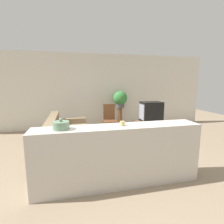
% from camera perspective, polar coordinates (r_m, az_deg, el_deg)
% --- Properties ---
extents(ground_plane, '(14.00, 14.00, 0.00)m').
position_cam_1_polar(ground_plane, '(3.53, 0.18, -18.64)').
color(ground_plane, gray).
extents(wall_back, '(9.00, 0.06, 2.70)m').
position_cam_1_polar(wall_back, '(6.50, -6.85, 6.70)').
color(wall_back, silver).
rests_on(wall_back, ground_plane).
extents(couch, '(0.98, 1.98, 0.83)m').
position_cam_1_polar(couch, '(4.56, -14.36, -8.30)').
color(couch, '#847051').
rests_on(couch, ground_plane).
extents(tv_stand, '(0.84, 0.45, 0.53)m').
position_cam_1_polar(tv_stand, '(5.42, 12.47, -5.65)').
color(tv_stand, brown).
rests_on(tv_stand, ground_plane).
extents(television, '(0.61, 0.43, 0.58)m').
position_cam_1_polar(television, '(5.30, 12.62, 0.15)').
color(television, black).
rests_on(television, tv_stand).
extents(wooden_chair, '(0.44, 0.44, 0.96)m').
position_cam_1_polar(wooden_chair, '(5.80, -0.73, -1.89)').
color(wooden_chair, brown).
rests_on(wooden_chair, ground_plane).
extents(plant_stand, '(0.14, 0.14, 0.76)m').
position_cam_1_polar(plant_stand, '(6.50, 2.66, -1.89)').
color(plant_stand, brown).
rests_on(plant_stand, ground_plane).
extents(potted_plant, '(0.50, 0.50, 0.61)m').
position_cam_1_polar(potted_plant, '(6.40, 2.71, 4.38)').
color(potted_plant, '#4C4C51').
rests_on(potted_plant, plant_stand).
extents(foreground_counter, '(2.70, 0.44, 0.99)m').
position_cam_1_polar(foreground_counter, '(2.94, 2.18, -13.97)').
color(foreground_counter, beige).
rests_on(foreground_counter, ground_plane).
extents(decorative_bowl, '(0.24, 0.24, 0.17)m').
position_cam_1_polar(decorative_bowl, '(2.68, -16.32, -4.19)').
color(decorative_bowl, gray).
rests_on(decorative_bowl, foreground_counter).
extents(candle_jar, '(0.08, 0.08, 0.07)m').
position_cam_1_polar(candle_jar, '(2.79, 3.41, -3.77)').
color(candle_jar, tan).
rests_on(candle_jar, foreground_counter).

